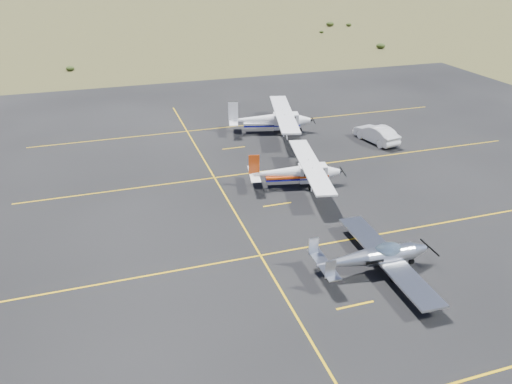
{
  "coord_description": "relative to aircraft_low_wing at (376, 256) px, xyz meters",
  "views": [
    {
      "loc": [
        -13.4,
        -20.28,
        15.55
      ],
      "look_at": [
        -4.76,
        6.67,
        1.6
      ],
      "focal_mm": 35.0,
      "sensor_mm": 36.0,
      "label": 1
    }
  ],
  "objects": [
    {
      "name": "aircraft_low_wing",
      "position": [
        0.0,
        0.0,
        0.0
      ],
      "size": [
        6.35,
        8.87,
        1.93
      ],
      "rotation": [
        0.0,
        0.0,
        -0.03
      ],
      "color": "silver",
      "rests_on": "apron"
    },
    {
      "name": "aircraft_cessna",
      "position": [
        -0.03,
        11.12,
        0.19
      ],
      "size": [
        6.24,
        9.98,
        2.52
      ],
      "rotation": [
        0.0,
        0.0,
        -0.2
      ],
      "color": "white",
      "rests_on": "apron"
    },
    {
      "name": "apron",
      "position": [
        0.67,
        8.25,
        -0.93
      ],
      "size": [
        72.0,
        72.0,
        0.02
      ],
      "primitive_type": "cube",
      "color": "black",
      "rests_on": "ground"
    },
    {
      "name": "ground",
      "position": [
        0.67,
        1.25,
        -0.93
      ],
      "size": [
        1600.0,
        1600.0,
        0.0
      ],
      "primitive_type": "plane",
      "color": "#383D1C",
      "rests_on": "ground"
    },
    {
      "name": "sedan",
      "position": [
        10.04,
        17.33,
        -0.16
      ],
      "size": [
        2.43,
        4.81,
        1.51
      ],
      "primitive_type": "imported",
      "rotation": [
        0.0,
        0.0,
        3.33
      ],
      "color": "silver",
      "rests_on": "apron"
    },
    {
      "name": "aircraft_plain",
      "position": [
        2.09,
        22.58,
        0.36
      ],
      "size": [
        7.44,
        11.39,
        2.89
      ],
      "rotation": [
        0.0,
        0.0,
        -0.25
      ],
      "color": "white",
      "rests_on": "apron"
    }
  ]
}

